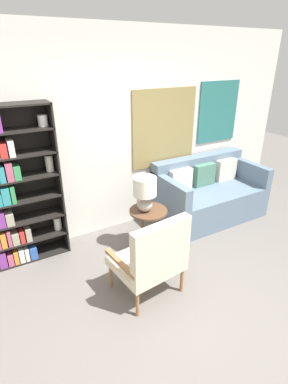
{
  "coord_description": "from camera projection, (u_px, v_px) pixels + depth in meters",
  "views": [
    {
      "loc": [
        -1.39,
        -1.59,
        2.35
      ],
      "look_at": [
        0.17,
        1.13,
        0.9
      ],
      "focal_mm": 28.0,
      "sensor_mm": 36.0,
      "label": 1
    }
  ],
  "objects": [
    {
      "name": "side_table",
      "position": [
        148.0,
        215.0,
        3.8
      ],
      "size": [
        0.48,
        0.48,
        0.56
      ],
      "color": "brown",
      "rests_on": "ground_plane"
    },
    {
      "name": "armchair",
      "position": [
        153.0,
        256.0,
        3.0
      ],
      "size": [
        0.72,
        0.66,
        0.94
      ],
      "color": "olive",
      "rests_on": "ground_plane"
    },
    {
      "name": "wall_back",
      "position": [
        102.0,
        138.0,
        3.92
      ],
      "size": [
        6.4,
        0.08,
        2.7
      ],
      "color": "silver",
      "rests_on": "ground_plane"
    },
    {
      "name": "table_lamp",
      "position": [
        145.0,
        191.0,
        3.64
      ],
      "size": [
        0.29,
        0.29,
        0.45
      ],
      "color": "#A59E93",
      "rests_on": "side_table"
    },
    {
      "name": "ground_plane",
      "position": [
        187.0,
        324.0,
        2.87
      ],
      "size": [
        14.0,
        14.0,
        0.0
      ],
      "primitive_type": "plane",
      "color": "#66605B"
    },
    {
      "name": "couch",
      "position": [
        208.0,
        195.0,
        4.66
      ],
      "size": [
        1.64,
        0.87,
        0.91
      ],
      "color": "slate",
      "rests_on": "ground_plane"
    },
    {
      "name": "bookshelf",
      "position": [
        7.0,
        194.0,
        3.39
      ],
      "size": [
        0.97,
        0.3,
        1.89
      ],
      "color": "black",
      "rests_on": "ground_plane"
    }
  ]
}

